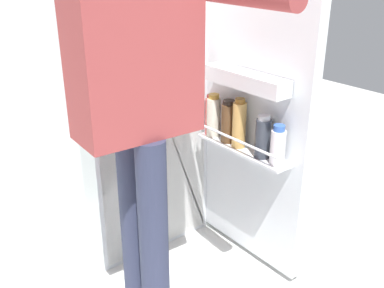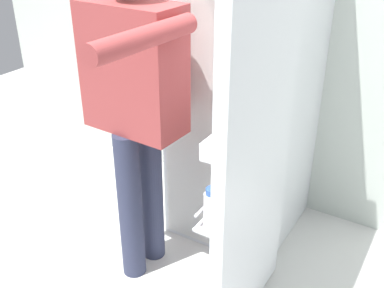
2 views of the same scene
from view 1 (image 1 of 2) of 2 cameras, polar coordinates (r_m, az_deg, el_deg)
name	(u,v)px [view 1 (image 1 of 2)]	position (r m, az deg, el deg)	size (l,w,h in m)	color
ground_plane	(188,271)	(2.29, -0.48, -15.81)	(6.98, 6.98, 0.00)	silver
refrigerator	(128,74)	(2.29, -8.09, 8.76)	(0.70, 1.28, 1.75)	silver
person	(139,91)	(1.67, -6.75, 6.75)	(0.54, 0.78, 1.61)	#2D334C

